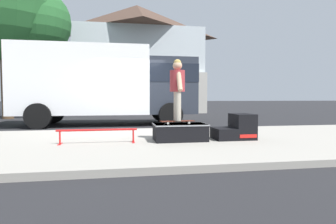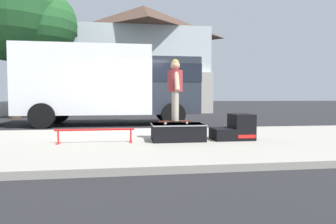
# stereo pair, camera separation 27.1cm
# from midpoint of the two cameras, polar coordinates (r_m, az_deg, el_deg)

# --- Properties ---
(ground_plane) EXTENTS (140.00, 140.00, 0.00)m
(ground_plane) POSITION_cam_midpoint_polar(r_m,az_deg,el_deg) (9.52, -7.74, -3.71)
(ground_plane) COLOR black
(sidewalk_slab) EXTENTS (50.00, 5.00, 0.12)m
(sidewalk_slab) POSITION_cam_midpoint_polar(r_m,az_deg,el_deg) (6.54, -6.73, -6.24)
(sidewalk_slab) COLOR gray
(sidewalk_slab) RESTS_ON ground
(skate_box) EXTENTS (1.19, 0.73, 0.38)m
(skate_box) POSITION_cam_midpoint_polar(r_m,az_deg,el_deg) (6.48, 1.20, -3.94)
(skate_box) COLOR black
(skate_box) RESTS_ON sidewalk_slab
(kicker_ramp) EXTENTS (0.93, 0.66, 0.59)m
(kicker_ramp) POSITION_cam_midpoint_polar(r_m,az_deg,el_deg) (6.87, 12.50, -3.27)
(kicker_ramp) COLOR black
(kicker_ramp) RESTS_ON sidewalk_slab
(grind_rail) EXTENTS (1.69, 0.28, 0.31)m
(grind_rail) POSITION_cam_midpoint_polar(r_m,az_deg,el_deg) (6.31, -15.21, -3.95)
(grind_rail) COLOR red
(grind_rail) RESTS_ON sidewalk_slab
(skateboard) EXTENTS (0.80, 0.29, 0.07)m
(skateboard) POSITION_cam_midpoint_polar(r_m,az_deg,el_deg) (6.44, 0.68, -1.88)
(skateboard) COLOR #4C1E14
(skateboard) RESTS_ON skate_box
(skater_kid) EXTENTS (0.34, 0.71, 1.39)m
(skater_kid) POSITION_cam_midpoint_polar(r_m,az_deg,el_deg) (6.43, 0.68, 5.50)
(skater_kid) COLOR #B7AD99
(skater_kid) RESTS_ON skateboard
(box_truck) EXTENTS (6.91, 2.63, 3.05)m
(box_truck) POSITION_cam_midpoint_polar(r_m,az_deg,el_deg) (11.67, -12.54, 5.84)
(box_truck) COLOR white
(box_truck) RESTS_ON ground
(street_tree_main) EXTENTS (5.89, 5.36, 8.31)m
(street_tree_main) POSITION_cam_midpoint_polar(r_m,az_deg,el_deg) (17.26, -29.31, 17.24)
(street_tree_main) COLOR brown
(street_tree_main) RESTS_ON ground
(house_behind) EXTENTS (9.54, 8.22, 8.40)m
(house_behind) POSITION_cam_midpoint_polar(r_m,az_deg,el_deg) (23.18, -6.54, 10.75)
(house_behind) COLOR silver
(house_behind) RESTS_ON ground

